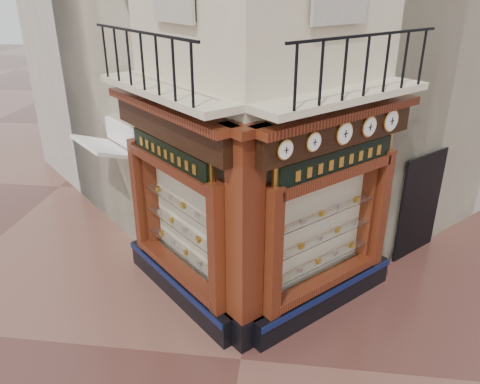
% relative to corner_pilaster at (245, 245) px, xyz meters
% --- Properties ---
extents(ground, '(80.00, 80.00, 0.00)m').
position_rel_corner_pilaster_xyz_m(ground, '(0.00, -0.50, -1.95)').
color(ground, '#4C2923').
rests_on(ground, ground).
extents(shopfront_left, '(2.86, 2.86, 3.98)m').
position_rel_corner_pilaster_xyz_m(shopfront_left, '(-1.41, 1.07, 0.03)').
color(shopfront_left, black).
rests_on(shopfront_left, ground).
extents(shopfront_right, '(2.86, 2.86, 3.98)m').
position_rel_corner_pilaster_xyz_m(shopfront_right, '(1.41, 1.07, 0.03)').
color(shopfront_right, black).
rests_on(shopfront_right, ground).
extents(corner_pilaster, '(0.85, 0.85, 3.98)m').
position_rel_corner_pilaster_xyz_m(corner_pilaster, '(0.00, 0.00, 0.00)').
color(corner_pilaster, black).
rests_on(corner_pilaster, ground).
extents(balcony, '(5.94, 2.97, 1.03)m').
position_rel_corner_pilaster_xyz_m(balcony, '(0.00, 0.99, 2.27)').
color(balcony, beige).
rests_on(balcony, ground).
extents(clock_a, '(0.26, 0.26, 0.31)m').
position_rel_corner_pilaster_xyz_m(clock_a, '(0.59, -0.02, 1.67)').
color(clock_a, gold).
rests_on(clock_a, ground).
extents(clock_b, '(0.26, 0.26, 0.32)m').
position_rel_corner_pilaster_xyz_m(clock_b, '(1.00, 0.40, 1.67)').
color(clock_b, gold).
rests_on(clock_b, ground).
extents(clock_c, '(0.31, 0.31, 0.38)m').
position_rel_corner_pilaster_xyz_m(clock_c, '(1.50, 0.90, 1.67)').
color(clock_c, gold).
rests_on(clock_c, ground).
extents(clock_d, '(0.29, 0.29, 0.36)m').
position_rel_corner_pilaster_xyz_m(clock_d, '(1.95, 1.34, 1.67)').
color(clock_d, gold).
rests_on(clock_d, ground).
extents(clock_e, '(0.32, 0.32, 0.40)m').
position_rel_corner_pilaster_xyz_m(clock_e, '(2.37, 1.77, 1.67)').
color(clock_e, gold).
rests_on(clock_e, ground).
extents(awning, '(1.73, 1.73, 0.37)m').
position_rel_corner_pilaster_xyz_m(awning, '(-3.43, 2.72, -1.95)').
color(awning, white).
rests_on(awning, ground).
extents(signboard_left, '(1.93, 1.93, 0.52)m').
position_rel_corner_pilaster_xyz_m(signboard_left, '(-1.46, 1.01, 1.15)').
color(signboard_left, gold).
rests_on(signboard_left, ground).
extents(signboard_right, '(2.10, 2.10, 0.56)m').
position_rel_corner_pilaster_xyz_m(signboard_right, '(1.46, 1.01, 1.15)').
color(signboard_right, gold).
rests_on(signboard_right, ground).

